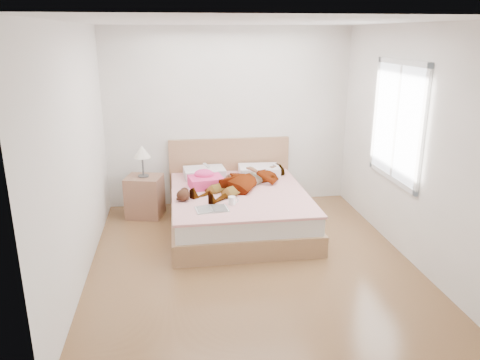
{
  "coord_description": "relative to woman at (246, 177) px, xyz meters",
  "views": [
    {
      "loc": [
        -0.82,
        -4.78,
        2.49
      ],
      "look_at": [
        0.0,
        0.85,
        0.7
      ],
      "focal_mm": 35.0,
      "sensor_mm": 36.0,
      "label": 1
    }
  ],
  "objects": [
    {
      "name": "coffee_mug",
      "position": [
        -0.27,
        -0.7,
        -0.07
      ],
      "size": [
        0.13,
        0.09,
        0.1
      ],
      "color": "white",
      "rests_on": "bed"
    },
    {
      "name": "hair",
      "position": [
        -0.57,
        0.45,
        -0.08
      ],
      "size": [
        0.59,
        0.67,
        0.09
      ],
      "primitive_type": "ellipsoid",
      "rotation": [
        0.0,
        0.0,
        0.2
      ],
      "color": "black",
      "rests_on": "bed"
    },
    {
      "name": "ground",
      "position": [
        -0.12,
        -1.18,
        -0.63
      ],
      "size": [
        4.0,
        4.0,
        0.0
      ],
      "primitive_type": "plane",
      "color": "#4B2B17",
      "rests_on": "ground"
    },
    {
      "name": "room_shell",
      "position": [
        1.65,
        -0.88,
        0.87
      ],
      "size": [
        4.0,
        4.0,
        4.0
      ],
      "color": "white",
      "rests_on": "ground"
    },
    {
      "name": "nightstand",
      "position": [
        -1.38,
        0.38,
        -0.29
      ],
      "size": [
        0.56,
        0.52,
        1.03
      ],
      "color": "brown",
      "rests_on": "ground"
    },
    {
      "name": "magazine",
      "position": [
        -0.53,
        -0.84,
        -0.11
      ],
      "size": [
        0.4,
        0.29,
        0.02
      ],
      "color": "silver",
      "rests_on": "bed"
    },
    {
      "name": "bed",
      "position": [
        -0.12,
        -0.15,
        -0.35
      ],
      "size": [
        1.8,
        2.08,
        1.0
      ],
      "color": "olive",
      "rests_on": "ground"
    },
    {
      "name": "woman",
      "position": [
        0.0,
        0.0,
        0.0
      ],
      "size": [
        1.72,
        1.63,
        0.24
      ],
      "primitive_type": "imported",
      "rotation": [
        0.0,
        0.0,
        -0.84
      ],
      "color": "white",
      "rests_on": "bed"
    },
    {
      "name": "phone",
      "position": [
        -0.5,
        0.4,
        0.08
      ],
      "size": [
        0.1,
        0.11,
        0.06
      ],
      "primitive_type": "cube",
      "rotation": [
        0.44,
        0.0,
        0.73
      ],
      "color": "silver",
      "rests_on": "bed"
    },
    {
      "name": "towel",
      "position": [
        -0.54,
        0.03,
        -0.02
      ],
      "size": [
        0.49,
        0.42,
        0.23
      ],
      "color": "#FF457E",
      "rests_on": "bed"
    },
    {
      "name": "plush_toy",
      "position": [
        -0.85,
        -0.46,
        -0.04
      ],
      "size": [
        0.2,
        0.27,
        0.14
      ],
      "color": "black",
      "rests_on": "bed"
    }
  ]
}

